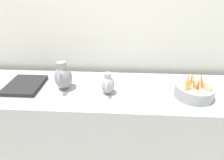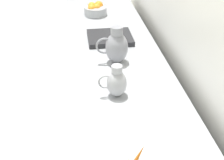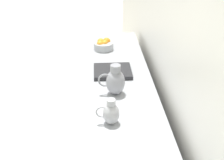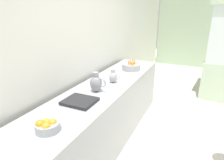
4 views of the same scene
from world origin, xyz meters
name	(u,v)px [view 2 (image 2 of 4)]	position (x,y,z in m)	size (l,w,h in m)	color
prep_counter	(120,128)	(-1.50, -0.22, 0.43)	(0.67, 3.28, 0.87)	#9EA0A5
orange_bowl	(95,10)	(-1.44, -1.34, 0.92)	(0.21, 0.21, 0.12)	#9EA0A5
metal_pitcher_tall	(116,47)	(-1.50, -0.40, 0.98)	(0.21, 0.15, 0.25)	gray
metal_pitcher_short	(116,82)	(-1.44, -0.01, 0.96)	(0.16, 0.11, 0.19)	#A3A3A8
counter_sink_basin	(110,38)	(-1.50, -0.77, 0.89)	(0.34, 0.30, 0.04)	#232326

